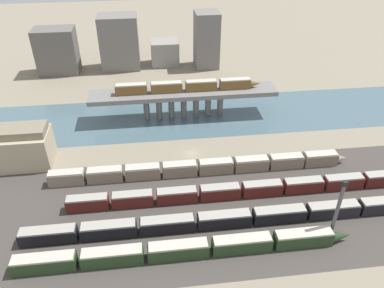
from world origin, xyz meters
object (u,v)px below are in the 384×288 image
(train_yard_mid, at_px, (258,217))
(train_yard_far, at_px, (246,190))
(train_on_bridge, at_px, (188,86))
(train_yard_outer, at_px, (202,168))
(train_yard_near, at_px, (186,250))
(signal_tower, at_px, (337,210))

(train_yard_mid, xyz_separation_m, train_yard_far, (-0.68, 9.47, 0.04))
(train_on_bridge, distance_m, train_yard_outer, 33.63)
(train_yard_far, relative_size, train_yard_outer, 1.09)
(train_yard_mid, bearing_deg, train_yard_outer, 117.31)
(train_on_bridge, xyz_separation_m, train_yard_near, (-7.24, -59.89, -9.52))
(train_yard_outer, bearing_deg, train_yard_mid, -62.69)
(train_yard_near, bearing_deg, train_on_bridge, 83.11)
(train_on_bridge, distance_m, train_yard_far, 44.94)
(train_yard_near, height_order, train_yard_mid, train_yard_near)
(train_yard_mid, relative_size, signal_tower, 6.82)
(train_yard_near, height_order, train_yard_outer, train_yard_outer)
(train_yard_outer, bearing_deg, signal_tower, -46.06)
(train_yard_far, bearing_deg, train_on_bridge, 102.94)
(signal_tower, bearing_deg, train_yard_outer, 133.94)
(train_yard_outer, bearing_deg, train_on_bridge, 90.35)
(train_on_bridge, height_order, train_yard_near, train_on_bridge)
(signal_tower, bearing_deg, train_yard_near, -177.50)
(train_yard_far, bearing_deg, train_yard_near, -134.97)
(train_on_bridge, height_order, train_yard_outer, train_on_bridge)
(signal_tower, bearing_deg, train_yard_far, 134.88)
(train_yard_mid, distance_m, train_yard_far, 9.49)
(train_on_bridge, distance_m, train_yard_near, 61.07)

